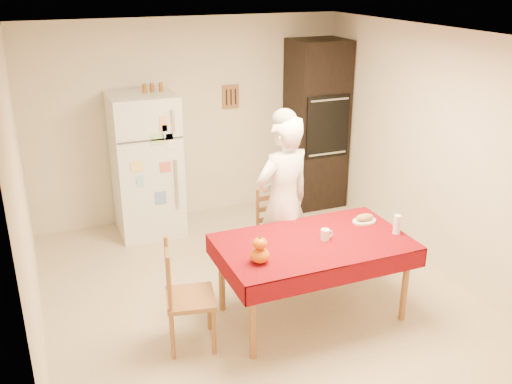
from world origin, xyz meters
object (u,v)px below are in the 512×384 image
chair_far (278,230)px  refrigerator (146,165)px  bread_plate (364,221)px  dining_table (313,248)px  chair_left (182,293)px  coffee_mug (325,235)px  seated_woman (283,203)px  pumpkin_lower (260,255)px  oven_cabinet (316,125)px  wine_glass (397,224)px

chair_far → refrigerator: bearing=117.2°
bread_plate → dining_table: bearing=-164.2°
chair_left → coffee_mug: 1.36m
chair_left → bread_plate: bearing=-73.1°
seated_woman → bread_plate: (0.65, -0.46, -0.11)m
coffee_mug → bread_plate: 0.57m
refrigerator → chair_left: size_ratio=1.79×
chair_left → pumpkin_lower: bearing=-94.7°
chair_far → oven_cabinet: bearing=45.8°
refrigerator → chair_left: 2.42m
dining_table → seated_woman: size_ratio=0.96×
oven_cabinet → chair_left: oven_cabinet is taller
refrigerator → wine_glass: bearing=-55.2°
chair_far → wine_glass: size_ratio=5.40×
wine_glass → bread_plate: size_ratio=0.73×
dining_table → seated_woman: bearing=90.7°
pumpkin_lower → refrigerator: bearing=98.7°
chair_far → chair_left: size_ratio=1.00×
seated_woman → pumpkin_lower: 1.01m
chair_left → coffee_mug: bearing=-79.3°
pumpkin_lower → wine_glass: 1.37m
chair_left → dining_table: bearing=-78.6°
chair_far → seated_woman: bearing=-106.1°
seated_woman → pumpkin_lower: (-0.59, -0.82, -0.06)m
chair_left → chair_far: bearing=-45.0°
oven_cabinet → dining_table: bearing=-118.0°
wine_glass → chair_far: bearing=127.7°
coffee_mug → seated_woman: bearing=99.8°
chair_left → seated_woman: 1.42m
oven_cabinet → bread_plate: oven_cabinet is taller
refrigerator → coffee_mug: size_ratio=17.00×
pumpkin_lower → bread_plate: pumpkin_lower is taller
oven_cabinet → coffee_mug: bearing=-115.9°
oven_cabinet → dining_table: (-1.30, -2.43, -0.41)m
dining_table → bread_plate: 0.67m
seated_woman → coffee_mug: seated_woman is taller
dining_table → coffee_mug: 0.16m
seated_woman → pumpkin_lower: bearing=39.7°
chair_left → bread_plate: chair_left is taller
chair_far → coffee_mug: chair_far is taller
oven_cabinet → bread_plate: bearing=-106.3°
pumpkin_lower → chair_far: bearing=58.4°
dining_table → bread_plate: bearing=15.8°
chair_far → wine_glass: 1.27m
seated_woman → wine_glass: 1.11m
coffee_mug → wine_glass: wine_glass is taller
chair_left → seated_woman: (1.21, 0.64, 0.37)m
chair_left → pumpkin_lower: size_ratio=5.64×
seated_woman → pumpkin_lower: seated_woman is taller
dining_table → bread_plate: (0.64, 0.18, 0.08)m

